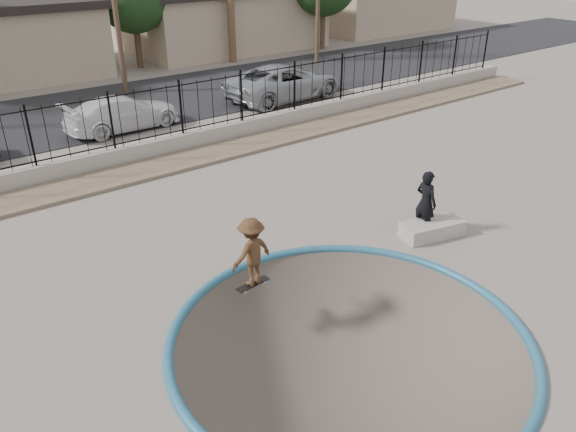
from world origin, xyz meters
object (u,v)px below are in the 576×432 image
at_px(skater, 252,256).
at_px(car_d, 285,82).
at_px(skateboard, 253,284).
at_px(car_c, 123,113).
at_px(videographer, 426,202).
at_px(concrete_ledge, 432,229).

bearing_deg(skater, car_d, -136.51).
relative_size(skater, skateboard, 1.86).
bearing_deg(car_c, skater, 166.68).
distance_m(videographer, car_c, 13.00).
relative_size(car_c, car_d, 0.79).
height_order(skateboard, car_c, car_c).
bearing_deg(videographer, car_c, 12.59).
xyz_separation_m(videographer, car_c, (-2.76, 12.70, -0.16)).
height_order(skateboard, concrete_ledge, concrete_ledge).
relative_size(skater, videographer, 0.92).
relative_size(skater, concrete_ledge, 0.98).
height_order(skater, car_d, car_d).
bearing_deg(skateboard, car_d, 45.12).
bearing_deg(car_d, skater, 136.89).
bearing_deg(skateboard, car_c, 74.78).
xyz_separation_m(skater, car_c, (2.16, 12.11, -0.09)).
bearing_deg(videographer, car_d, -21.26).
xyz_separation_m(skateboard, car_d, (9.82, 11.80, 0.77)).
height_order(skateboard, car_d, car_d).
bearing_deg(car_c, skateboard, 166.68).
relative_size(videographer, car_d, 0.30).
xyz_separation_m(videographer, car_d, (4.90, 12.39, -0.02)).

